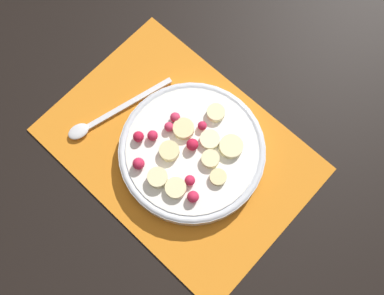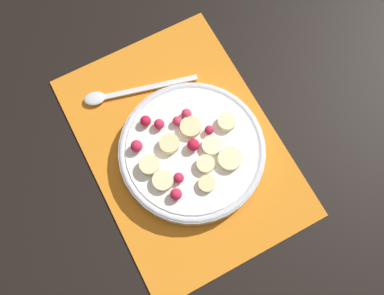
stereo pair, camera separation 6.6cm
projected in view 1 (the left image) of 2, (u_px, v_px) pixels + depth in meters
The scene contains 4 objects.
ground_plane at pixel (179, 150), 0.71m from camera, with size 3.00×3.00×0.00m, color black.
placemat at pixel (179, 149), 0.70m from camera, with size 0.42×0.30×0.01m.
fruit_bowl at pixel (192, 151), 0.68m from camera, with size 0.23×0.23×0.05m.
spoon at pixel (102, 118), 0.71m from camera, with size 0.07×0.20×0.01m.
Camera 1 is at (0.16, -0.14, 0.67)m, focal length 40.00 mm.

